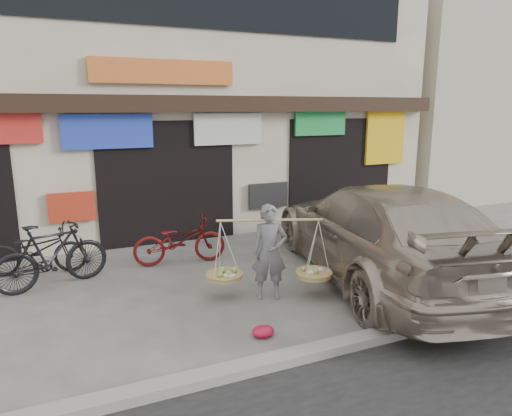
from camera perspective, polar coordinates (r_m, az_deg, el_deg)
name	(u,v)px	position (r m, az deg, el deg)	size (l,w,h in m)	color
ground	(222,301)	(7.35, -4.32, -11.47)	(70.00, 70.00, 0.00)	slate
kerb	(278,360)	(5.68, 2.72, -18.48)	(70.00, 0.25, 0.12)	gray
shophouse_block	(140,89)	(12.96, -14.30, 14.19)	(14.00, 6.32, 7.00)	beige
neighbor_east	(484,101)	(20.59, 26.65, 11.83)	(12.00, 7.00, 6.40)	#BCB39B
street_vendor	(269,256)	(7.20, 1.69, -6.03)	(1.89, 1.06, 1.52)	slate
bike_0	(37,250)	(9.19, -25.74, -4.75)	(0.60, 1.72, 0.90)	black
bike_1	(52,255)	(8.39, -24.19, -5.42)	(0.52, 1.86, 1.12)	black
bike_2	(180,240)	(8.95, -9.52, -4.01)	(0.62, 1.77, 0.93)	#5E1010
suv	(380,232)	(8.29, 15.24, -2.87)	(3.49, 6.21, 1.70)	#B1A28F
red_bag	(263,331)	(6.28, 0.89, -15.15)	(0.31, 0.25, 0.14)	red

